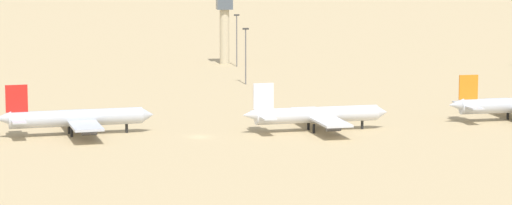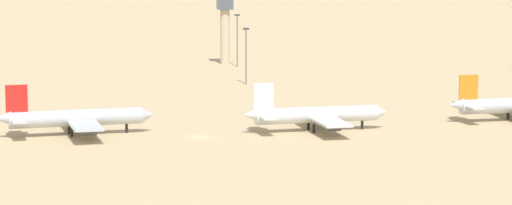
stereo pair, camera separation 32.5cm
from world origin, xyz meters
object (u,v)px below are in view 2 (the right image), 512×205
object	(u,v)px
light_pole_east	(237,37)
light_pole_west	(246,52)
control_tower	(225,22)
parked_jet_red_2	(75,118)
parked_jet_white_3	(315,115)

from	to	relation	value
light_pole_east	light_pole_west	bearing A→B (deg)	-93.84
control_tower	light_pole_east	xyz separation A→B (m)	(3.10, -8.23, -4.34)
control_tower	light_pole_east	size ratio (longest dim) A/B	1.37
parked_jet_red_2	parked_jet_white_3	size ratio (longest dim) A/B	1.03
parked_jet_white_3	light_pole_east	bearing A→B (deg)	84.54
parked_jet_white_3	light_pole_west	world-z (taller)	light_pole_west
parked_jet_white_3	light_pole_west	xyz separation A→B (m)	(-4.66, 83.12, 5.79)
light_pole_west	light_pole_east	xyz separation A→B (m)	(3.10, 46.19, 0.39)
parked_jet_white_3	light_pole_east	xyz separation A→B (m)	(-1.56, 129.30, 6.19)
light_pole_east	parked_jet_red_2	bearing A→B (deg)	-111.91
parked_jet_white_3	light_pole_west	distance (m)	83.45
parked_jet_red_2	control_tower	size ratio (longest dim) A/B	1.48
parked_jet_red_2	control_tower	world-z (taller)	control_tower
control_tower	light_pole_west	xyz separation A→B (m)	(0.00, -54.42, -4.74)
parked_jet_white_3	light_pole_west	bearing A→B (deg)	87.06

